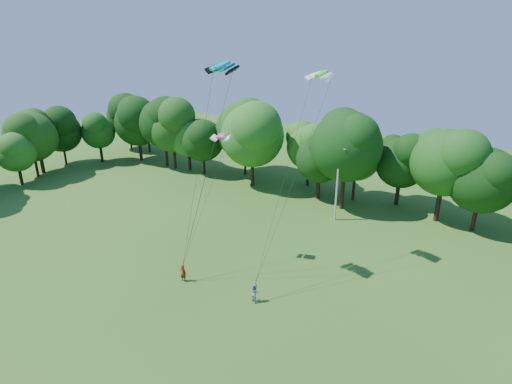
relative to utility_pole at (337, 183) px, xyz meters
The scene contains 10 objects.
ground 30.21m from the utility_pole, 94.17° to the right, with size 160.00×160.00×0.00m, color #2F5B19.
utility_pole is the anchor object (origin of this frame).
kite_flyer_left 20.64m from the utility_pole, 105.66° to the right, with size 0.59×0.38×1.60m, color maroon.
kite_flyer_right 18.83m from the utility_pole, 85.97° to the right, with size 0.78×0.60×1.59m, color #91A6C9.
kite_teal 21.34m from the utility_pole, 100.69° to the right, with size 2.93×1.72×0.56m.
kite_green 15.99m from the utility_pole, 78.92° to the right, with size 2.80×1.77×0.52m.
kite_pink 16.99m from the utility_pole, 109.11° to the right, with size 1.92×1.39×0.33m.
tree_back_west 31.01m from the utility_pole, behind, with size 8.23×8.23×11.96m.
tree_back_center 5.46m from the utility_pole, 101.43° to the left, with size 9.36×9.36×13.61m.
tree_flank_west 46.43m from the utility_pole, 166.14° to the right, with size 8.33×8.33×12.11m.
Camera 1 is at (18.90, -10.86, 19.41)m, focal length 28.00 mm.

